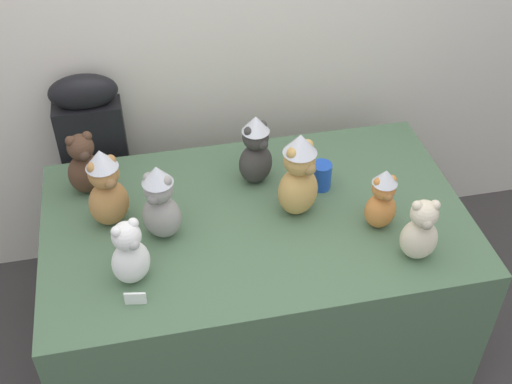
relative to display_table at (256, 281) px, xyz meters
The scene contains 13 objects.
ground_plane 0.44m from the display_table, 90.00° to the right, with size 10.00×10.00×0.00m, color #3D3838.
display_table is the anchor object (origin of this frame).
instrument_case 0.86m from the display_table, 134.22° to the left, with size 0.28×0.12×1.04m.
teddy_bear_cream 0.76m from the display_table, 31.64° to the right, with size 0.14×0.13×0.25m.
teddy_bear_charcoal 0.55m from the display_table, 78.48° to the left, with size 0.17×0.17×0.30m.
teddy_bear_caramel 0.74m from the display_table, behind, with size 0.19×0.18×0.33m.
teddy_bear_cocoa 0.82m from the display_table, 155.06° to the left, with size 0.16×0.15×0.27m.
teddy_bear_snow 0.70m from the display_table, 154.87° to the right, with size 0.17×0.16×0.26m.
teddy_bear_honey 0.55m from the display_table, ahead, with size 0.20×0.19×0.35m.
teddy_bear_ash 0.62m from the display_table, behind, with size 0.18×0.17×0.31m.
teddy_bear_ginger 0.66m from the display_table, 17.69° to the right, with size 0.12×0.11×0.26m.
party_cup_blue 0.51m from the display_table, 22.56° to the left, with size 0.08×0.08×0.11m, color blue.
name_card_front_left 0.69m from the display_table, 144.82° to the right, with size 0.07×0.01×0.05m, color white.
Camera 1 is at (-0.36, -1.50, 2.37)m, focal length 45.67 mm.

